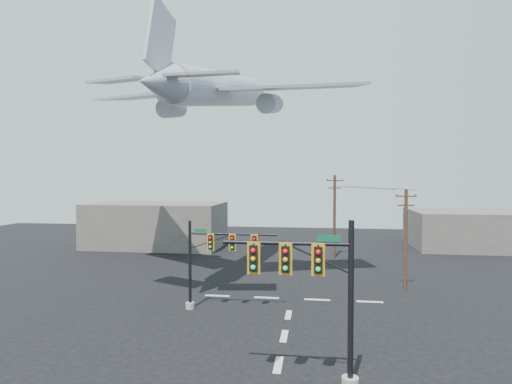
# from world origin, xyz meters

# --- Properties ---
(ground) EXTENTS (120.00, 120.00, 0.00)m
(ground) POSITION_xyz_m (0.00, 0.00, 0.00)
(ground) COLOR black
(ground) RESTS_ON ground
(lane_markings) EXTENTS (14.00, 21.20, 0.01)m
(lane_markings) POSITION_xyz_m (0.00, 5.33, 0.01)
(lane_markings) COLOR beige
(lane_markings) RESTS_ON ground
(signal_mast_near) EXTENTS (6.24, 0.84, 7.67)m
(signal_mast_near) POSITION_xyz_m (2.00, -2.10, 4.29)
(signal_mast_near) COLOR gray
(signal_mast_near) RESTS_ON ground
(signal_mast_far) EXTENTS (6.65, 0.71, 6.44)m
(signal_mast_far) POSITION_xyz_m (-5.58, 8.37, 3.66)
(signal_mast_far) COLOR gray
(signal_mast_far) RESTS_ON ground
(utility_pole_a) EXTENTS (1.72, 0.29, 8.57)m
(utility_pole_a) POSITION_xyz_m (9.32, 15.59, 4.48)
(utility_pole_a) COLOR #43291D
(utility_pole_a) RESTS_ON ground
(utility_pole_b) EXTENTS (1.99, 0.37, 9.84)m
(utility_pole_b) POSITION_xyz_m (4.04, 29.98, 5.15)
(utility_pole_b) COLOR #43291D
(utility_pole_b) RESTS_ON ground
(power_lines) EXTENTS (6.95, 14.40, 0.03)m
(power_lines) POSITION_xyz_m (6.68, 22.79, 8.54)
(power_lines) COLOR black
(airliner) EXTENTS (27.74, 29.42, 7.77)m
(airliner) POSITION_xyz_m (-7.30, 18.86, 17.94)
(airliner) COLOR #A1A5AD
(building_left) EXTENTS (18.00, 10.00, 6.00)m
(building_left) POSITION_xyz_m (-20.00, 35.00, 3.00)
(building_left) COLOR #66635A
(building_left) RESTS_ON ground
(building_right) EXTENTS (14.00, 12.00, 5.00)m
(building_right) POSITION_xyz_m (22.00, 40.00, 2.50)
(building_right) COLOR #66635A
(building_right) RESTS_ON ground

